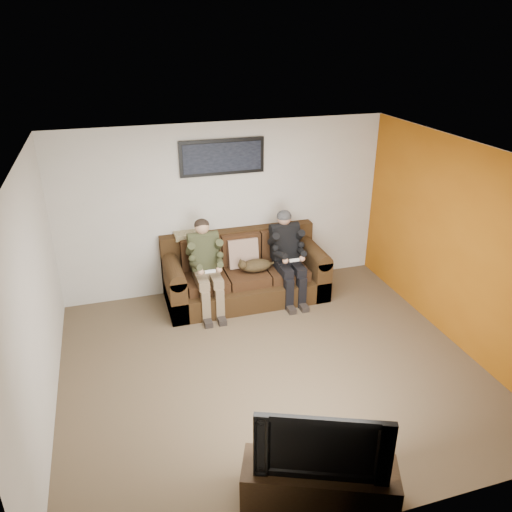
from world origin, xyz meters
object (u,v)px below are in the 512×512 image
object	(u,v)px
person_left	(206,261)
cat	(255,265)
person_right	(287,250)
sofa	(244,274)
framed_poster	(222,157)
tv_stand	(319,485)
television	(322,439)

from	to	relation	value
person_left	cat	bearing A→B (deg)	1.19
person_left	person_right	distance (m)	1.24
sofa	framed_poster	xyz separation A→B (m)	(-0.20, 0.38, 1.73)
person_right	framed_poster	xyz separation A→B (m)	(-0.82, 0.58, 1.34)
tv_stand	television	distance (m)	0.53
cat	tv_stand	xyz separation A→B (m)	(-0.51, -3.60, -0.37)
television	sofa	bearing A→B (deg)	106.76
person_right	television	distance (m)	3.72
framed_poster	person_left	bearing A→B (deg)	-125.84
framed_poster	tv_stand	bearing A→B (deg)	-92.60
sofa	person_right	xyz separation A→B (m)	(0.62, -0.20, 0.39)
person_left	cat	size ratio (longest dim) A/B	2.03
tv_stand	sofa	bearing A→B (deg)	106.76
cat	tv_stand	distance (m)	3.65
framed_poster	television	size ratio (longest dim) A/B	1.12
person_right	tv_stand	bearing A→B (deg)	-105.73
framed_poster	tv_stand	size ratio (longest dim) A/B	0.94
person_left	person_right	world-z (taller)	person_right
sofa	cat	world-z (taller)	sofa
cat	television	bearing A→B (deg)	-98.08
person_left	tv_stand	xyz separation A→B (m)	(0.23, -3.58, -0.55)
tv_stand	television	size ratio (longest dim) A/B	1.19
person_right	framed_poster	distance (m)	1.67
sofa	person_left	size ratio (longest dim) A/B	1.80
sofa	person_right	world-z (taller)	person_right
person_right	cat	world-z (taller)	person_right
sofa	television	size ratio (longest dim) A/B	2.16
person_left	framed_poster	bearing A→B (deg)	54.16
sofa	cat	bearing A→B (deg)	-56.89
person_right	tv_stand	world-z (taller)	person_right
cat	framed_poster	bearing A→B (deg)	119.58
person_left	framed_poster	distance (m)	1.52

